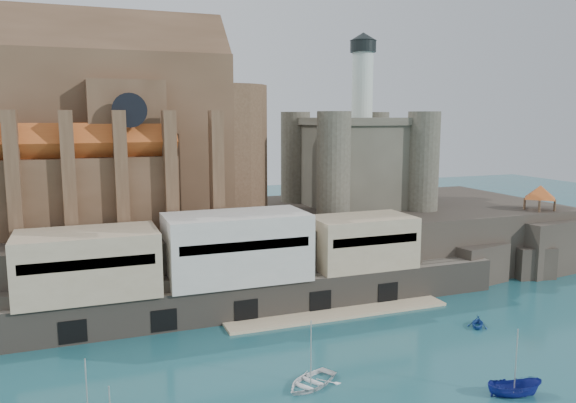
{
  "coord_description": "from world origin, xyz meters",
  "views": [
    {
      "loc": [
        -28.47,
        -44.41,
        25.3
      ],
      "look_at": [
        0.21,
        32.0,
        12.81
      ],
      "focal_mm": 35.0,
      "sensor_mm": 36.0,
      "label": 1
    }
  ],
  "objects_px": {
    "boat_2": "(514,396)",
    "church": "(108,138)",
    "castle_keep": "(356,157)",
    "pavilion": "(540,194)"
  },
  "relations": [
    {
      "from": "castle_keep",
      "to": "pavilion",
      "type": "bearing_deg",
      "value": -30.18
    },
    {
      "from": "pavilion",
      "to": "boat_2",
      "type": "xyz_separation_m",
      "value": [
        -34.32,
        -32.8,
        -12.73
      ]
    },
    {
      "from": "castle_keep",
      "to": "pavilion",
      "type": "xyz_separation_m",
      "value": [
        25.92,
        -15.08,
        -5.59
      ]
    },
    {
      "from": "boat_2",
      "to": "church",
      "type": "bearing_deg",
      "value": 50.11
    },
    {
      "from": "pavilion",
      "to": "boat_2",
      "type": "distance_m",
      "value": 49.15
    },
    {
      "from": "church",
      "to": "pavilion",
      "type": "height_order",
      "value": "church"
    },
    {
      "from": "church",
      "to": "boat_2",
      "type": "distance_m",
      "value": 62.2
    },
    {
      "from": "church",
      "to": "pavilion",
      "type": "xyz_separation_m",
      "value": [
        66.13,
        -15.85,
        -9.4
      ]
    },
    {
      "from": "church",
      "to": "castle_keep",
      "type": "xyz_separation_m",
      "value": [
        40.21,
        -0.78,
        -3.81
      ]
    },
    {
      "from": "church",
      "to": "boat_2",
      "type": "height_order",
      "value": "church"
    }
  ]
}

